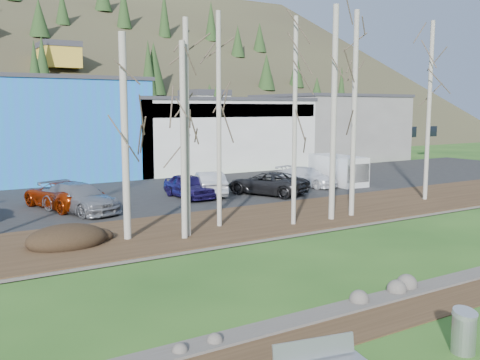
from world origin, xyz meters
TOP-DOWN VIEW (x-y plane):
  - dirt_strip at (0.00, 2.10)m, footprint 80.00×1.80m
  - near_bank_rocks at (0.00, 3.10)m, footprint 80.00×0.80m
  - river at (0.00, 7.20)m, footprint 80.00×8.00m
  - far_bank_rocks at (0.00, 11.30)m, footprint 80.00×0.80m
  - far_bank at (0.00, 14.50)m, footprint 80.00×7.00m
  - parking_lot at (0.00, 25.00)m, footprint 80.00×14.00m
  - building_blue at (-6.00, 39.00)m, footprint 20.40×12.24m
  - building_white at (12.00, 38.98)m, footprint 18.36×12.24m
  - building_grey at (28.00, 39.00)m, footprint 14.28×12.24m
  - hillside at (0.00, 84.00)m, footprint 160.00×72.00m
  - litter_bin at (-2.04, -0.44)m, footprint 0.61×0.61m
  - dirt_mound at (-7.70, 14.29)m, footprint 3.31×2.34m
  - birch_1 at (-5.15, 14.04)m, footprint 0.31×0.31m
  - birch_2 at (-2.65, 13.16)m, footprint 0.24×0.24m
  - birch_3 at (-2.97, 12.86)m, footprint 0.26×0.26m
  - birch_4 at (-0.47, 14.17)m, footprint 0.23×0.23m
  - birch_5 at (2.85, 12.63)m, footprint 0.22×0.22m
  - birch_6 at (5.24, 12.55)m, footprint 0.29×0.29m
  - birch_7 at (6.80, 12.73)m, footprint 0.27×0.27m
  - birch_8 at (14.28, 14.07)m, footprint 0.26×0.26m
  - car_2 at (-5.75, 23.11)m, footprint 3.99×6.06m
  - car_3 at (-5.28, 21.21)m, footprint 3.83×5.87m
  - car_4 at (1.91, 22.30)m, footprint 1.92×4.51m
  - car_5 at (3.49, 22.58)m, footprint 3.02×5.03m
  - car_6 at (6.93, 20.85)m, footprint 4.57×6.02m
  - car_7 at (11.53, 22.36)m, footprint 3.11×5.11m
  - van_white at (14.20, 21.89)m, footprint 2.45×5.05m

SIDE VIEW (x-z plane):
  - near_bank_rocks at x=0.00m, z-range -0.25..0.25m
  - river at x=0.00m, z-range -0.45..0.45m
  - far_bank_rocks at x=0.00m, z-range -0.23..0.23m
  - dirt_strip at x=0.00m, z-range 0.00..0.03m
  - parking_lot at x=0.00m, z-range 0.00..0.14m
  - far_bank at x=0.00m, z-range 0.00..0.15m
  - dirt_mound at x=-7.70m, z-range 0.15..0.80m
  - litter_bin at x=-2.04m, z-range 0.00..0.98m
  - car_7 at x=11.53m, z-range 0.14..1.53m
  - car_6 at x=6.93m, z-range 0.14..1.66m
  - car_4 at x=1.91m, z-range 0.14..1.66m
  - car_2 at x=-5.75m, z-range 0.14..1.69m
  - car_5 at x=3.49m, z-range 0.14..1.70m
  - car_3 at x=-5.28m, z-range 0.14..1.72m
  - van_white at x=14.20m, z-range 0.14..2.28m
  - building_white at x=12.00m, z-range 0.01..6.81m
  - building_grey at x=28.00m, z-range 0.01..7.31m
  - building_blue at x=-6.00m, z-range 0.01..8.31m
  - birch_3 at x=-2.97m, z-range 0.15..8.63m
  - birch_1 at x=-5.15m, z-range 0.15..8.97m
  - birch_2 at x=-2.65m, z-range 0.15..9.65m
  - birch_5 at x=2.85m, z-range 0.15..10.10m
  - birch_4 at x=-0.47m, z-range 0.15..10.27m
  - birch_7 at x=6.80m, z-range 0.15..10.77m
  - birch_6 at x=5.24m, z-range 0.15..10.85m
  - birch_8 at x=14.28m, z-range 0.15..11.03m
  - hillside at x=0.00m, z-range 0.00..35.00m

